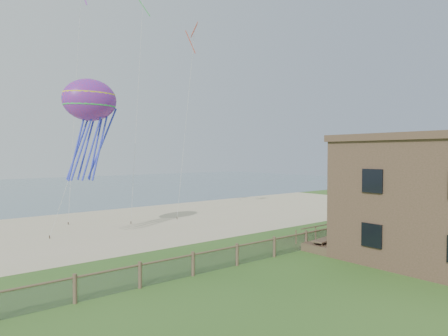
% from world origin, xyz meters
% --- Properties ---
extents(ground, '(160.00, 160.00, 0.00)m').
position_xyz_m(ground, '(0.00, 0.00, 0.00)').
color(ground, '#2F591E').
rests_on(ground, ground).
extents(sand_beach, '(72.00, 20.00, 0.02)m').
position_xyz_m(sand_beach, '(0.00, 22.00, 0.00)').
color(sand_beach, '#C4B88D').
rests_on(sand_beach, ground).
extents(ocean, '(160.00, 68.00, 0.02)m').
position_xyz_m(ocean, '(0.00, 66.00, 0.00)').
color(ocean, slate).
rests_on(ocean, ground).
extents(chainlink_fence, '(36.20, 0.20, 1.25)m').
position_xyz_m(chainlink_fence, '(0.00, 6.00, 0.55)').
color(chainlink_fence, '#4F3A2C').
rests_on(chainlink_fence, ground).
extents(motel_deck, '(15.00, 2.00, 0.50)m').
position_xyz_m(motel_deck, '(13.00, 5.00, 0.25)').
color(motel_deck, brown).
rests_on(motel_deck, ground).
extents(picnic_table, '(2.15, 1.74, 0.83)m').
position_xyz_m(picnic_table, '(6.60, 5.00, 0.42)').
color(picnic_table, brown).
rests_on(picnic_table, ground).
extents(octopus_kite, '(3.74, 2.68, 7.60)m').
position_xyz_m(octopus_kite, '(-4.09, 17.12, 8.12)').
color(octopus_kite, '#D8225D').
extents(kite_red, '(1.94, 1.83, 2.22)m').
position_xyz_m(kite_red, '(5.27, 17.67, 16.46)').
color(kite_red, '#CB3F23').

